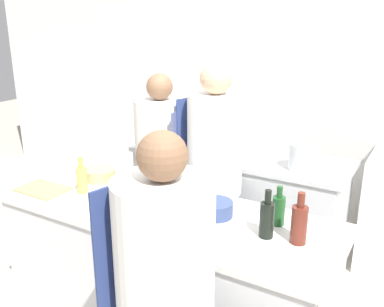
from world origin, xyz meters
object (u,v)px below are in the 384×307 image
object	(u,v)px
chef_at_stove	(162,178)
bowl_ceramic_blue	(100,174)
bottle_cooking_oil	(299,223)
stockpot	(304,157)
bowl_prep_small	(135,211)
bowl_mixing_large	(130,184)
bottle_olive_oil	(267,219)
bottle_vinegar	(187,198)
bottle_water	(82,179)
bottle_wine	(279,209)
bowl_wooden_salad	(215,209)
chef_at_pass_far	(214,183)
bottle_sauce	(161,218)

from	to	relation	value
chef_at_stove	bowl_ceramic_blue	bearing A→B (deg)	-23.73
chef_at_stove	bottle_cooking_oil	bearing A→B (deg)	58.88
bowl_ceramic_blue	stockpot	xyz separation A→B (m)	(1.17, 0.92, 0.06)
bowl_prep_small	bowl_ceramic_blue	distance (m)	0.68
chef_at_stove	bowl_mixing_large	size ratio (longest dim) A/B	5.96
bottle_olive_oil	bowl_prep_small	world-z (taller)	bottle_olive_oil
bottle_vinegar	bottle_water	size ratio (longest dim) A/B	1.19
chef_at_stove	bottle_wine	xyz separation A→B (m)	(1.13, -0.52, 0.21)
bowl_wooden_salad	bowl_prep_small	bearing A→B (deg)	-146.35
bottle_water	bowl_mixing_large	distance (m)	0.31
bottle_water	bowl_prep_small	bearing A→B (deg)	-12.39
chef_at_stove	bottle_vinegar	size ratio (longest dim) A/B	5.56
chef_at_pass_far	bowl_mixing_large	bearing A→B (deg)	167.55
bowl_prep_small	bottle_olive_oil	bearing A→B (deg)	13.10
bottle_sauce	bowl_mixing_large	distance (m)	0.63
bottle_cooking_oil	bowl_mixing_large	size ratio (longest dim) A/B	1.01
bottle_wine	bottle_water	xyz separation A→B (m)	(-1.25, -0.22, 0.01)
bottle_water	stockpot	xyz separation A→B (m)	(1.11, 1.16, 0.01)
chef_at_stove	bottle_water	distance (m)	0.78
chef_at_stove	bottle_wine	bearing A→B (deg)	61.34
bottle_cooking_oil	bottle_sauce	size ratio (longest dim) A/B	1.44
bottle_vinegar	bottle_water	bearing A→B (deg)	-176.68
chef_at_stove	bowl_mixing_large	distance (m)	0.57
chef_at_pass_far	bottle_vinegar	xyz separation A→B (m)	(0.18, -0.68, 0.18)
bottle_vinegar	bowl_wooden_salad	distance (m)	0.18
bowl_mixing_large	stockpot	size ratio (longest dim) A/B	1.23
bowl_mixing_large	bowl_ceramic_blue	size ratio (longest dim) A/B	1.26
bowl_ceramic_blue	bowl_wooden_salad	xyz separation A→B (m)	(0.96, -0.09, 0.00)
bottle_olive_oil	bottle_water	size ratio (longest dim) A/B	1.08
bottle_cooking_oil	bowl_mixing_large	distance (m)	1.19
bottle_olive_oil	bowl_mixing_large	size ratio (longest dim) A/B	0.97
bottle_cooking_oil	bowl_wooden_salad	xyz separation A→B (m)	(-0.51, 0.06, -0.07)
bottle_vinegar	bottle_wine	bearing A→B (deg)	19.97
bowl_ceramic_blue	stockpot	size ratio (longest dim) A/B	0.98
bowl_wooden_salad	chef_at_pass_far	bearing A→B (deg)	118.05
bottle_vinegar	bottle_water	xyz separation A→B (m)	(-0.77, -0.04, -0.02)
bowl_mixing_large	bowl_prep_small	world-z (taller)	bowl_prep_small
bottle_olive_oil	stockpot	world-z (taller)	bottle_olive_oil
bottle_cooking_oil	bottle_water	xyz separation A→B (m)	(-1.41, -0.08, -0.01)
bottle_water	bowl_mixing_large	size ratio (longest dim) A/B	0.90
bowl_ceramic_blue	bottle_sauce	bearing A→B (deg)	-26.81
chef_at_pass_far	stockpot	world-z (taller)	chef_at_pass_far
chef_at_pass_far	bottle_wine	world-z (taller)	chef_at_pass_far
bottle_wine	bottle_sauce	xyz separation A→B (m)	(-0.52, -0.39, -0.01)
bowl_mixing_large	bowl_wooden_salad	world-z (taller)	bowl_wooden_salad
chef_at_pass_far	bottle_cooking_oil	world-z (taller)	chef_at_pass_far
bottle_wine	stockpot	bearing A→B (deg)	98.48
chef_at_pass_far	bottle_wine	size ratio (longest dim) A/B	7.68
bottle_cooking_oil	chef_at_stove	bearing A→B (deg)	152.91
bottle_sauce	bottle_wine	bearing A→B (deg)	36.70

